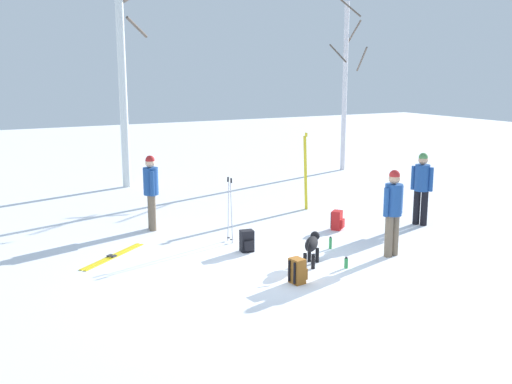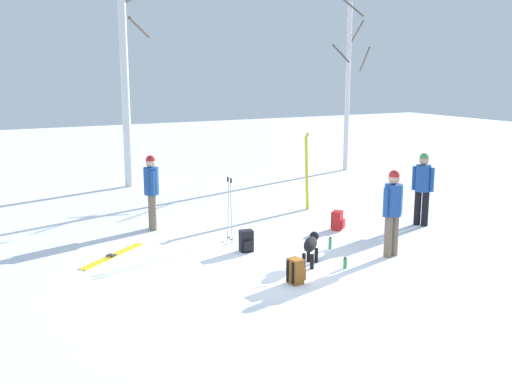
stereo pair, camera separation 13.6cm
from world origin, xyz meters
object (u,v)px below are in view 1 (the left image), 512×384
Objects in this scene: ski_pair_planted_0 at (306,171)px; ski_pair_lying_0 at (113,256)px; water_bottle_0 at (346,263)px; person_1 at (151,188)px; backpack_2 at (298,271)px; person_0 at (422,184)px; water_bottle_1 at (330,243)px; birch_tree_3 at (123,67)px; backpack_0 at (247,241)px; person_2 at (393,207)px; backpack_1 at (337,220)px; birch_tree_4 at (345,84)px; dog at (312,245)px; ski_poles_0 at (230,208)px.

ski_pair_lying_0 is (-5.56, -1.68, -0.99)m from ski_pair_planted_0.
ski_pair_planted_0 is at bearing 66.07° from water_bottle_0.
water_bottle_0 is (2.27, -4.30, -0.88)m from person_1.
ski_pair_lying_0 is 3.53× the size of backpack_2.
water_bottle_0 is at bearing -153.50° from person_0.
birch_tree_3 is (-1.74, 8.43, 3.54)m from water_bottle_1.
water_bottle_1 is (1.66, 1.37, -0.09)m from backpack_2.
birch_tree_3 is at bearing 101.66° from water_bottle_1.
backpack_0 is 1.72× the size of water_bottle_1.
person_2 is (-2.19, -1.52, 0.00)m from person_0.
backpack_1 is 0.07× the size of birch_tree_4.
backpack_2 is (-2.67, -2.52, 0.00)m from backpack_1.
person_1 is 4.26m from water_bottle_1.
backpack_0 is 10.90m from birch_tree_4.
person_0 reaches higher than water_bottle_0.
backpack_0 is 0.07× the size of birch_tree_4.
ski_poles_0 is at bearing 108.59° from dog.
person_2 is 3.36m from ski_poles_0.
water_bottle_1 is 10.35m from birch_tree_4.
ski_pair_planted_0 is 0.28× the size of birch_tree_3.
ski_pair_planted_0 is 6.66m from birch_tree_3.
person_1 is 2.28m from ski_pair_lying_0.
person_0 is at bearing -24.45° from person_1.
person_1 is at bearing -100.57° from birch_tree_3.
dog reaches higher than water_bottle_1.
dog is 11.31m from birch_tree_4.
water_bottle_0 is at bearing -171.28° from person_2.
dog is 0.11× the size of birch_tree_4.
person_2 is at bearing -121.25° from birch_tree_4.
person_2 is at bearing -145.28° from person_0.
water_bottle_1 is (-1.50, -3.27, -0.88)m from ski_pair_planted_0.
dog is 2.61× the size of water_bottle_1.
water_bottle_1 is at bearing -131.19° from backpack_1.
dog is at bearing 169.95° from person_2.
person_2 reaches higher than water_bottle_1.
ski_pair_planted_0 is (4.22, 0.10, 0.02)m from person_1.
water_bottle_0 is at bearing -37.05° from ski_pair_lying_0.
ski_poles_0 reaches higher than water_bottle_0.
birch_tree_3 reaches higher than person_1.
ski_poles_0 reaches higher than water_bottle_1.
water_bottle_0 is 0.03× the size of birch_tree_3.
ski_pair_lying_0 is 7.31× the size of water_bottle_0.
water_bottle_1 is at bearing -22.21° from backpack_0.
birch_tree_3 is (-2.75, 7.28, 3.45)m from backpack_1.
birch_tree_4 reaches higher than person_0.
backpack_1 is (1.90, 1.80, -0.17)m from dog.
person_0 is 2.67m from person_2.
ski_pair_planted_0 reaches higher than ski_poles_0.
person_2 is 8.07× the size of water_bottle_0.
person_0 reaches higher than backpack_1.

